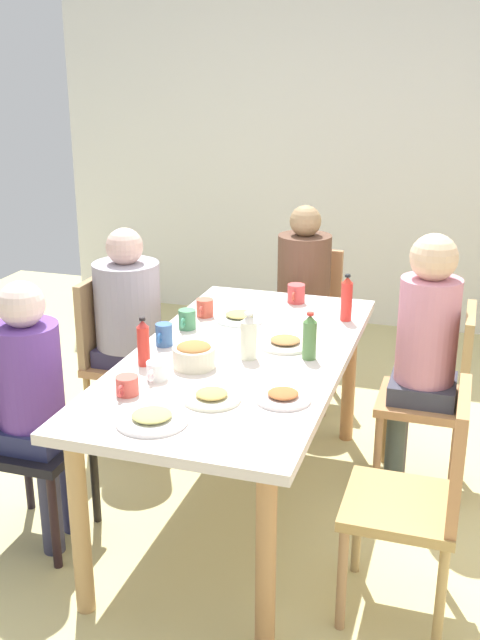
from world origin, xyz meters
TOP-DOWN VIEW (x-y plane):
  - ground_plane at (0.00, 0.00)m, footprint 6.60×6.60m
  - wall_left at (-2.81, 0.00)m, footprint 0.12×4.64m
  - dining_table at (0.00, 0.00)m, footprint 1.83×0.90m
  - chair_0 at (0.46, -0.83)m, footprint 0.40×0.40m
  - person_0 at (0.46, -0.73)m, footprint 0.30×0.30m
  - chair_1 at (-1.30, 0.00)m, footprint 0.40×0.40m
  - person_1 at (-1.21, 0.00)m, footprint 0.30×0.30m
  - chair_2 at (0.46, 0.83)m, footprint 0.40×0.40m
  - chair_3 at (-0.46, 0.83)m, footprint 0.40×0.40m
  - person_3 at (-0.46, 0.74)m, footprint 0.30×0.30m
  - chair_4 at (-0.46, -0.83)m, footprint 0.40×0.40m
  - person_4 at (-0.46, -0.74)m, footprint 0.34×0.34m
  - plate_0 at (0.71, -0.10)m, footprint 0.25×0.25m
  - plate_1 at (-0.42, -0.13)m, footprint 0.25×0.25m
  - plate_2 at (-0.14, 0.16)m, footprint 0.24×0.24m
  - plate_3 at (0.40, 0.29)m, footprint 0.21×0.21m
  - plate_4 at (0.48, 0.04)m, footprint 0.21×0.21m
  - bowl_0 at (0.20, -0.13)m, footprint 0.17×0.17m
  - cup_0 at (-0.22, -0.33)m, footprint 0.12×0.08m
  - cup_1 at (0.01, -0.35)m, footprint 0.11×0.07m
  - cup_2 at (0.53, -0.28)m, footprint 0.12×0.09m
  - cup_3 at (-0.42, -0.31)m, footprint 0.12×0.08m
  - cup_4 at (0.36, -0.23)m, footprint 0.12×0.08m
  - cup_5 at (-0.77, 0.06)m, footprint 0.13×0.09m
  - bottle_0 at (-0.56, 0.36)m, footprint 0.05×0.05m
  - bottle_1 at (-0.03, 0.29)m, footprint 0.06×0.06m
  - bottle_2 at (0.24, -0.34)m, footprint 0.05×0.05m
  - bottle_3 at (0.04, 0.05)m, footprint 0.07×0.07m

SIDE VIEW (x-z plane):
  - ground_plane at x=0.00m, z-range 0.00..0.00m
  - chair_0 at x=0.46m, z-range 0.06..0.96m
  - chair_1 at x=-1.30m, z-range 0.06..0.96m
  - chair_2 at x=0.46m, z-range 0.06..0.96m
  - chair_3 at x=-0.46m, z-range 0.06..0.96m
  - chair_4 at x=-0.46m, z-range 0.06..0.96m
  - dining_table at x=0.00m, z-range 0.29..1.06m
  - person_0 at x=0.46m, z-range 0.11..1.25m
  - person_4 at x=-0.46m, z-range 0.13..1.29m
  - person_1 at x=-1.21m, z-range 0.12..1.31m
  - person_3 at x=-0.46m, z-range 0.12..1.36m
  - plate_0 at x=0.71m, z-range 0.76..0.80m
  - plate_1 at x=-0.42m, z-range 0.76..0.80m
  - plate_3 at x=0.40m, z-range 0.76..0.80m
  - plate_4 at x=0.48m, z-range 0.76..0.80m
  - plate_2 at x=-0.14m, z-range 0.76..0.80m
  - cup_4 at x=0.36m, z-range 0.77..0.84m
  - cup_2 at x=0.53m, z-range 0.77..0.84m
  - cup_3 at x=-0.42m, z-range 0.77..0.85m
  - cup_0 at x=-0.22m, z-range 0.77..0.86m
  - cup_5 at x=-0.77m, z-range 0.77..0.86m
  - cup_1 at x=0.01m, z-range 0.77..0.87m
  - bowl_0 at x=0.20m, z-range 0.77..0.87m
  - bottle_3 at x=0.04m, z-range 0.76..0.96m
  - bottle_1 at x=-0.03m, z-range 0.76..0.96m
  - bottle_2 at x=0.24m, z-range 0.76..0.97m
  - bottle_0 at x=-0.56m, z-range 0.76..0.99m
  - wall_left at x=-2.81m, z-range 0.00..2.60m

